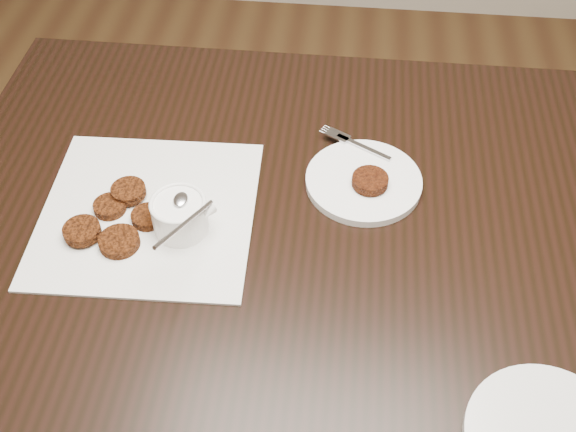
{
  "coord_description": "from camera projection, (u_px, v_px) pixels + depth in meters",
  "views": [
    {
      "loc": [
        0.0,
        -0.55,
        1.51
      ],
      "look_at": [
        -0.07,
        0.09,
        0.8
      ],
      "focal_mm": 42.14,
      "sensor_mm": 36.0,
      "label": 1
    }
  ],
  "objects": [
    {
      "name": "plate_with_patty",
      "position": [
        364.0,
        178.0,
        1.06
      ],
      "size": [
        0.25,
        0.25,
        0.03
      ],
      "primitive_type": null,
      "rotation": [
        0.0,
        0.0,
        -0.51
      ],
      "color": "white",
      "rests_on": "table"
    },
    {
      "name": "napkin",
      "position": [
        148.0,
        212.0,
        1.03
      ],
      "size": [
        0.33,
        0.33,
        0.0
      ],
      "primitive_type": "cube",
      "rotation": [
        0.0,
        0.0,
        0.04
      ],
      "color": "silver",
      "rests_on": "table"
    },
    {
      "name": "sauce_ramekin",
      "position": [
        177.0,
        201.0,
        0.96
      ],
      "size": [
        0.13,
        0.13,
        0.12
      ],
      "primitive_type": null,
      "rotation": [
        0.0,
        0.0,
        0.26
      ],
      "color": "white",
      "rests_on": "napkin"
    },
    {
      "name": "patty_cluster",
      "position": [
        118.0,
        213.0,
        1.01
      ],
      "size": [
        0.22,
        0.22,
        0.02
      ],
      "primitive_type": null,
      "rotation": [
        0.0,
        0.0,
        0.13
      ],
      "color": "#652B0D",
      "rests_on": "napkin"
    },
    {
      "name": "table",
      "position": [
        337.0,
        346.0,
        1.3
      ],
      "size": [
        1.29,
        0.83,
        0.75
      ],
      "primitive_type": "cube",
      "color": "black",
      "rests_on": "floor"
    }
  ]
}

